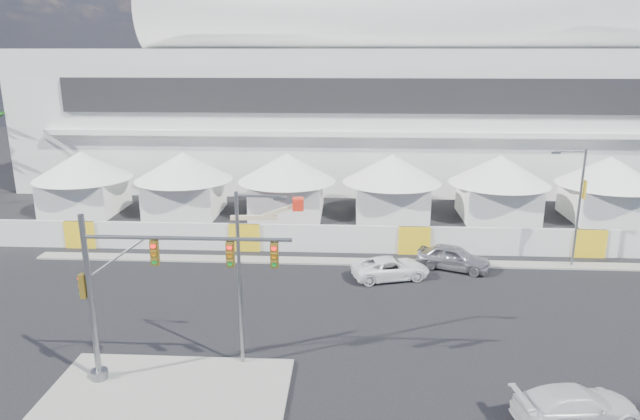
# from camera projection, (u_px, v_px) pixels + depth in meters

# --- Properties ---
(ground) EXTENTS (160.00, 160.00, 0.00)m
(ground) POSITION_uv_depth(u_px,v_px,m) (316.00, 357.00, 26.63)
(ground) COLOR black
(ground) RESTS_ON ground
(median_island) EXTENTS (10.00, 5.00, 0.15)m
(median_island) POSITION_uv_depth(u_px,v_px,m) (170.00, 388.00, 24.04)
(median_island) COLOR gray
(median_island) RESTS_ON ground
(far_curb) EXTENTS (80.00, 1.20, 0.12)m
(far_curb) POSITION_uv_depth(u_px,v_px,m) (630.00, 267.00, 37.57)
(far_curb) COLOR gray
(far_curb) RESTS_ON ground
(stadium) EXTENTS (80.00, 24.80, 21.98)m
(stadium) POSITION_uv_depth(u_px,v_px,m) (417.00, 91.00, 63.53)
(stadium) COLOR silver
(stadium) RESTS_ON ground
(tent_row) EXTENTS (53.40, 8.40, 5.40)m
(tent_row) POSITION_uv_depth(u_px,v_px,m) (339.00, 180.00, 48.83)
(tent_row) COLOR white
(tent_row) RESTS_ON ground
(hoarding_fence) EXTENTS (70.00, 0.25, 2.00)m
(hoarding_fence) POSITION_uv_depth(u_px,v_px,m) (414.00, 240.00, 39.98)
(hoarding_fence) COLOR silver
(hoarding_fence) RESTS_ON ground
(sedan_silver) EXTENTS (3.53, 5.06, 1.60)m
(sedan_silver) POSITION_uv_depth(u_px,v_px,m) (453.00, 257.00, 37.22)
(sedan_silver) COLOR #A7A7AB
(sedan_silver) RESTS_ON ground
(pickup_curb) EXTENTS (3.47, 5.30, 1.35)m
(pickup_curb) POSITION_uv_depth(u_px,v_px,m) (390.00, 268.00, 35.72)
(pickup_curb) COLOR white
(pickup_curb) RESTS_ON ground
(pickup_near) EXTENTS (2.83, 5.15, 1.41)m
(pickup_near) POSITION_uv_depth(u_px,v_px,m) (576.00, 406.00, 21.83)
(pickup_near) COLOR silver
(pickup_near) RESTS_ON ground
(traffic_mast) EXTENTS (8.81, 0.72, 7.39)m
(traffic_mast) POSITION_uv_depth(u_px,v_px,m) (133.00, 293.00, 23.45)
(traffic_mast) COLOR gray
(traffic_mast) RESTS_ON median_island
(streetlight_median) EXTENTS (2.21, 0.22, 7.98)m
(streetlight_median) POSITION_uv_depth(u_px,v_px,m) (244.00, 268.00, 24.74)
(streetlight_median) COLOR gray
(streetlight_median) RESTS_ON median_island
(streetlight_curb) EXTENTS (2.34, 0.53, 7.89)m
(streetlight_curb) POSITION_uv_depth(u_px,v_px,m) (577.00, 200.00, 36.56)
(streetlight_curb) COLOR gray
(streetlight_curb) RESTS_ON ground
(boom_lift) EXTENTS (6.56, 1.76, 3.30)m
(boom_lift) POSITION_uv_depth(u_px,v_px,m) (248.00, 230.00, 42.62)
(boom_lift) COLOR red
(boom_lift) RESTS_ON ground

